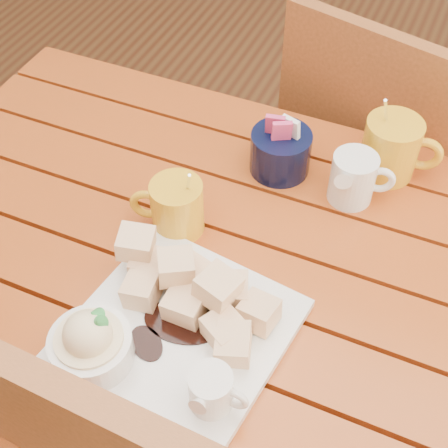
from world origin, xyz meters
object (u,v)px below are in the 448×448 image
at_px(table, 222,300).
at_px(chair_far, 384,173).
at_px(coffee_mug_right, 392,148).
at_px(dessert_plate, 162,326).
at_px(coffee_mug_left, 176,206).

relative_size(table, chair_far, 1.28).
bearing_deg(chair_far, table, 87.46).
relative_size(table, coffee_mug_right, 7.37).
xyz_separation_m(dessert_plate, chair_far, (0.18, 0.71, -0.26)).
relative_size(coffee_mug_left, chair_far, 0.15).
relative_size(table, coffee_mug_left, 8.55).
bearing_deg(dessert_plate, table, 83.73).
distance_m(table, coffee_mug_right, 0.39).
xyz_separation_m(dessert_plate, coffee_mug_left, (-0.08, 0.20, 0.01)).
height_order(coffee_mug_left, chair_far, chair_far).
xyz_separation_m(coffee_mug_right, chair_far, (-0.02, 0.25, -0.28)).
bearing_deg(dessert_plate, chair_far, 75.45).
bearing_deg(coffee_mug_right, coffee_mug_left, -144.71).
relative_size(dessert_plate, coffee_mug_left, 2.27).
distance_m(dessert_plate, chair_far, 0.78).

